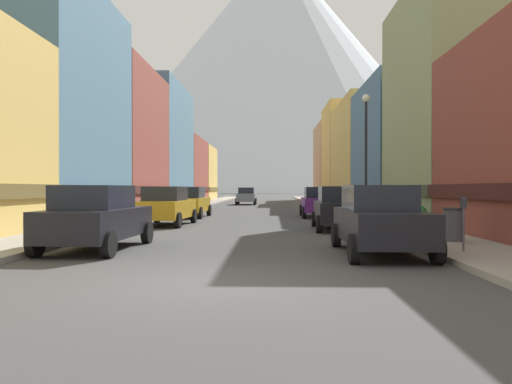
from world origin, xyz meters
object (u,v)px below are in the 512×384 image
(trash_bin_right, at_px, (453,224))
(pedestrian_1, at_px, (110,207))
(pedestrian_0, at_px, (370,202))
(pedestrian_2, at_px, (355,201))
(car_right_1, at_px, (339,208))
(potted_plant_1, at_px, (377,206))
(parking_meter_near, at_px, (463,216))
(potted_plant_0, at_px, (419,215))
(car_left_2, at_px, (189,202))
(car_right_2, at_px, (318,202))
(car_right_0, at_px, (380,219))
(car_left_0, at_px, (97,217))
(car_left_1, at_px, (166,206))
(car_driving_0, at_px, (246,196))
(streetlamp_right, at_px, (366,138))

(trash_bin_right, relative_size, pedestrian_1, 0.62)
(pedestrian_0, bearing_deg, pedestrian_2, 90.00)
(car_right_1, xyz_separation_m, potted_plant_1, (3.20, 7.97, -0.22))
(parking_meter_near, bearing_deg, pedestrian_2, 88.48)
(potted_plant_0, distance_m, pedestrian_1, 13.39)
(car_left_2, height_order, trash_bin_right, car_left_2)
(parking_meter_near, xyz_separation_m, potted_plant_0, (1.25, 7.96, -0.39))
(car_right_2, bearing_deg, potted_plant_0, -70.84)
(car_right_0, relative_size, car_right_2, 1.00)
(car_left_0, distance_m, pedestrian_1, 9.01)
(car_left_1, bearing_deg, car_right_2, 41.97)
(parking_meter_near, bearing_deg, car_right_1, 103.52)
(pedestrian_0, height_order, pedestrian_2, pedestrian_0)
(trash_bin_right, distance_m, pedestrian_2, 16.51)
(parking_meter_near, relative_size, trash_bin_right, 1.36)
(car_driving_0, xyz_separation_m, parking_meter_near, (7.35, -39.74, 0.11))
(parking_meter_near, bearing_deg, car_left_0, 173.01)
(car_left_0, distance_m, car_right_2, 17.71)
(car_left_0, height_order, car_left_2, same)
(trash_bin_right, relative_size, potted_plant_0, 1.12)
(pedestrian_1, bearing_deg, potted_plant_0, -8.09)
(car_right_1, distance_m, pedestrian_0, 6.67)
(car_driving_0, distance_m, parking_meter_near, 40.41)
(potted_plant_0, bearing_deg, car_right_2, 109.16)
(pedestrian_2, bearing_deg, potted_plant_1, -74.95)
(car_right_0, height_order, streetlamp_right, streetlamp_right)
(car_right_1, height_order, car_driving_0, same)
(car_driving_0, height_order, trash_bin_right, car_driving_0)
(trash_bin_right, distance_m, streetlamp_right, 8.93)
(pedestrian_0, bearing_deg, car_right_0, -100.04)
(trash_bin_right, bearing_deg, car_right_2, 99.78)
(car_left_2, bearing_deg, pedestrian_1, -109.73)
(parking_meter_near, distance_m, potted_plant_1, 16.14)
(car_right_0, bearing_deg, car_left_1, 127.69)
(car_left_0, bearing_deg, streetlamp_right, 45.84)
(parking_meter_near, relative_size, pedestrian_2, 0.81)
(car_left_2, xyz_separation_m, car_right_2, (7.60, 0.51, 0.00))
(car_left_0, height_order, car_right_2, same)
(pedestrian_0, bearing_deg, pedestrian_1, -160.26)
(car_driving_0, distance_m, potted_plant_0, 32.93)
(car_right_1, bearing_deg, parking_meter_near, -76.48)
(car_driving_0, relative_size, pedestrian_0, 2.51)
(car_left_0, xyz_separation_m, pedestrian_2, (10.05, 17.70, 0.00))
(potted_plant_1, bearing_deg, pedestrian_2, 105.05)
(car_left_2, xyz_separation_m, pedestrian_2, (10.05, 2.21, 0.00))
(pedestrian_1, bearing_deg, car_driving_0, 81.16)
(car_left_2, height_order, car_right_1, same)
(car_right_1, height_order, pedestrian_2, pedestrian_2)
(car_driving_0, height_order, pedestrian_2, pedestrian_2)
(car_left_2, distance_m, pedestrian_1, 7.25)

